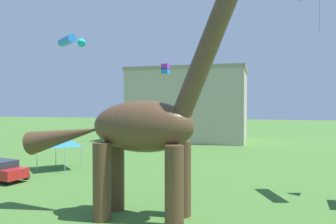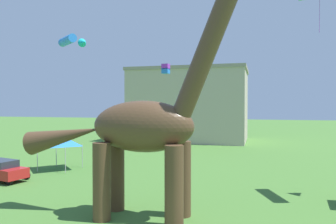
# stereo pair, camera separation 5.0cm
# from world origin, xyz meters

# --- Properties ---
(dinosaur_sculpture) EXTENTS (12.12, 2.57, 12.66)m
(dinosaur_sculpture) POSITION_xyz_m (-0.61, 4.86, 4.58)
(dinosaur_sculpture) COLOR #513823
(dinosaur_sculpture) RESTS_ON ground_plane
(parked_sedan_left) EXTENTS (4.49, 2.68, 1.55)m
(parked_sedan_left) POSITION_xyz_m (-13.49, 9.62, 0.81)
(parked_sedan_left) COLOR red
(parked_sedan_left) RESTS_ON ground_plane
(festival_canopy_tent) EXTENTS (3.15, 3.15, 3.00)m
(festival_canopy_tent) POSITION_xyz_m (-11.72, 14.62, 2.54)
(festival_canopy_tent) COLOR #B2B2B7
(festival_canopy_tent) RESTS_ON ground_plane
(kite_trailing) EXTENTS (2.55, 2.64, 0.74)m
(kite_trailing) POSITION_xyz_m (-10.13, 13.83, 10.99)
(kite_trailing) COLOR #287AE5
(kite_high_left) EXTENTS (0.52, 0.52, 0.65)m
(kite_high_left) POSITION_xyz_m (-1.10, 11.00, 8.10)
(kite_high_left) COLOR purple
(background_building_block) EXTENTS (17.98, 12.37, 11.34)m
(background_building_block) POSITION_xyz_m (-5.67, 41.45, 5.68)
(background_building_block) COLOR #B7A893
(background_building_block) RESTS_ON ground_plane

